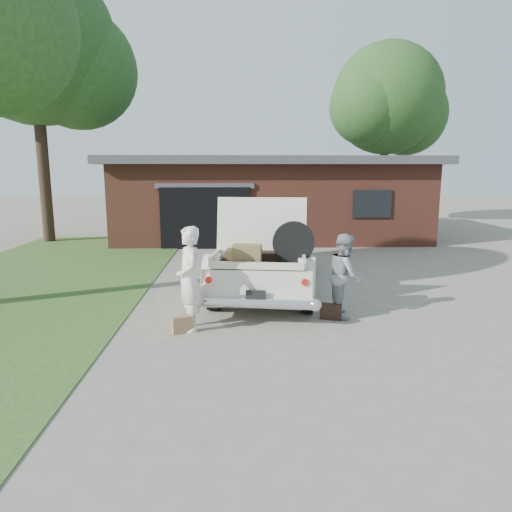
{
  "coord_description": "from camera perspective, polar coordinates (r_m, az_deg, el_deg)",
  "views": [
    {
      "loc": [
        -0.38,
        -8.33,
        2.78
      ],
      "look_at": [
        0.0,
        0.6,
        1.1
      ],
      "focal_mm": 32.0,
      "sensor_mm": 36.0,
      "label": 1
    }
  ],
  "objects": [
    {
      "name": "house",
      "position": [
        19.88,
        1.53,
        7.44
      ],
      "size": [
        12.8,
        7.8,
        3.3
      ],
      "color": "brown",
      "rests_on": "ground"
    },
    {
      "name": "suitcase_right",
      "position": [
        8.8,
        9.34,
        -6.87
      ],
      "size": [
        0.41,
        0.25,
        0.31
      ],
      "primitive_type": "cube",
      "rotation": [
        0.0,
        0.0,
        -0.35
      ],
      "color": "black",
      "rests_on": "ground"
    },
    {
      "name": "woman_left",
      "position": [
        8.03,
        -8.35,
        -2.86
      ],
      "size": [
        0.63,
        0.78,
        1.84
      ],
      "primitive_type": "imported",
      "rotation": [
        0.0,
        0.0,
        -1.25
      ],
      "color": "white",
      "rests_on": "ground"
    },
    {
      "name": "woman_right",
      "position": [
        8.93,
        11.04,
        -2.34
      ],
      "size": [
        0.7,
        0.85,
        1.61
      ],
      "primitive_type": "imported",
      "rotation": [
        0.0,
        0.0,
        1.45
      ],
      "color": "gray",
      "rests_on": "ground"
    },
    {
      "name": "tree_back",
      "position": [
        20.23,
        -25.78,
        22.12
      ],
      "size": [
        6.96,
        6.05,
        10.5
      ],
      "color": "#38281E",
      "rests_on": "ground"
    },
    {
      "name": "grass_strip",
      "position": [
        12.74,
        -26.1,
        -3.02
      ],
      "size": [
        6.0,
        16.0,
        0.02
      ],
      "primitive_type": "cube",
      "color": "#2D4C1E",
      "rests_on": "ground"
    },
    {
      "name": "tree_right",
      "position": [
        26.21,
        16.23,
        17.75
      ],
      "size": [
        6.61,
        5.75,
        9.36
      ],
      "color": "#38281E",
      "rests_on": "ground"
    },
    {
      "name": "suitcase_left",
      "position": [
        8.09,
        -9.07,
        -8.46
      ],
      "size": [
        0.4,
        0.25,
        0.3
      ],
      "primitive_type": "cube",
      "rotation": [
        0.0,
        0.0,
        0.35
      ],
      "color": "#9D7450",
      "rests_on": "ground"
    },
    {
      "name": "ground",
      "position": [
        8.79,
        0.17,
        -7.8
      ],
      "size": [
        90.0,
        90.0,
        0.0
      ],
      "primitive_type": "plane",
      "color": "gray",
      "rests_on": "ground"
    },
    {
      "name": "sedan",
      "position": [
        10.74,
        1.37,
        0.04
      ],
      "size": [
        2.83,
        5.7,
        2.25
      ],
      "rotation": [
        0.0,
        0.0,
        -0.14
      ],
      "color": "beige",
      "rests_on": "ground"
    }
  ]
}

